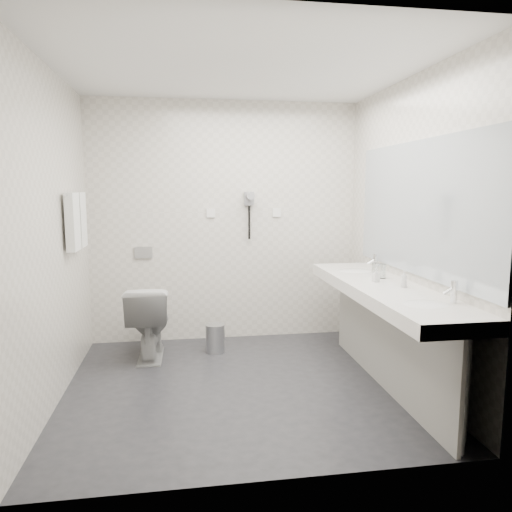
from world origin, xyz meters
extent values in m
plane|color=#252529|center=(0.00, 0.00, 0.00)|extent=(2.80, 2.80, 0.00)
plane|color=silver|center=(0.00, 0.00, 2.50)|extent=(2.80, 2.80, 0.00)
plane|color=silver|center=(0.00, 1.30, 1.25)|extent=(2.80, 0.00, 2.80)
plane|color=silver|center=(0.00, -1.30, 1.25)|extent=(2.80, 0.00, 2.80)
plane|color=silver|center=(-1.40, 0.00, 1.25)|extent=(0.00, 2.60, 2.60)
plane|color=silver|center=(1.40, 0.00, 1.25)|extent=(0.00, 2.60, 2.60)
cube|color=white|center=(1.12, -0.20, 0.80)|extent=(0.55, 2.20, 0.10)
cube|color=gray|center=(1.15, -0.20, 0.38)|extent=(0.03, 2.15, 0.75)
cylinder|color=silver|center=(1.18, -1.24, 0.38)|extent=(0.06, 0.06, 0.75)
cylinder|color=silver|center=(1.18, 0.84, 0.38)|extent=(0.06, 0.06, 0.75)
cube|color=#B2BCC6|center=(1.39, -0.20, 1.45)|extent=(0.02, 2.20, 1.05)
ellipsoid|color=white|center=(1.12, -0.85, 0.83)|extent=(0.40, 0.31, 0.05)
ellipsoid|color=white|center=(1.12, 0.45, 0.83)|extent=(0.40, 0.31, 0.05)
cylinder|color=silver|center=(1.32, -0.85, 0.92)|extent=(0.04, 0.04, 0.15)
cylinder|color=silver|center=(1.32, 0.45, 0.92)|extent=(0.04, 0.04, 0.15)
imported|color=beige|center=(1.10, -0.08, 0.90)|extent=(0.06, 0.06, 0.11)
imported|color=beige|center=(1.22, -0.33, 0.91)|extent=(0.05, 0.05, 0.13)
cylinder|color=silver|center=(1.21, 0.06, 0.91)|extent=(0.08, 0.08, 0.12)
cylinder|color=silver|center=(1.21, 0.19, 0.91)|extent=(0.08, 0.08, 0.11)
imported|color=white|center=(-0.78, 0.81, 0.35)|extent=(0.41, 0.70, 0.71)
cube|color=#B2B5BA|center=(-0.85, 1.29, 0.95)|extent=(0.18, 0.02, 0.12)
cylinder|color=#B2B5BA|center=(-0.15, 0.84, 0.13)|extent=(0.24, 0.24, 0.27)
cylinder|color=#B2B5BA|center=(-0.15, 0.84, 0.27)|extent=(0.19, 0.19, 0.02)
cylinder|color=silver|center=(-1.35, 0.55, 1.55)|extent=(0.02, 0.62, 0.02)
cube|color=white|center=(-1.34, 0.41, 1.33)|extent=(0.07, 0.24, 0.48)
cube|color=white|center=(-1.34, 0.69, 1.33)|extent=(0.07, 0.24, 0.48)
cube|color=gray|center=(0.25, 1.27, 1.50)|extent=(0.10, 0.04, 0.14)
cylinder|color=gray|center=(0.25, 1.20, 1.53)|extent=(0.08, 0.14, 0.08)
cylinder|color=black|center=(0.25, 1.26, 1.25)|extent=(0.02, 0.02, 0.35)
cube|color=white|center=(-0.15, 1.29, 1.35)|extent=(0.09, 0.02, 0.09)
cube|color=white|center=(0.55, 1.29, 1.35)|extent=(0.09, 0.02, 0.09)
camera|label=1|loc=(-0.44, -3.68, 1.60)|focal=33.29mm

